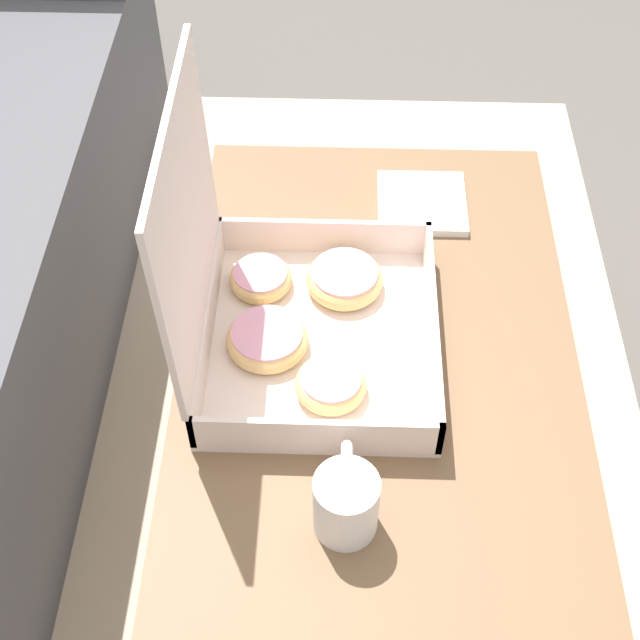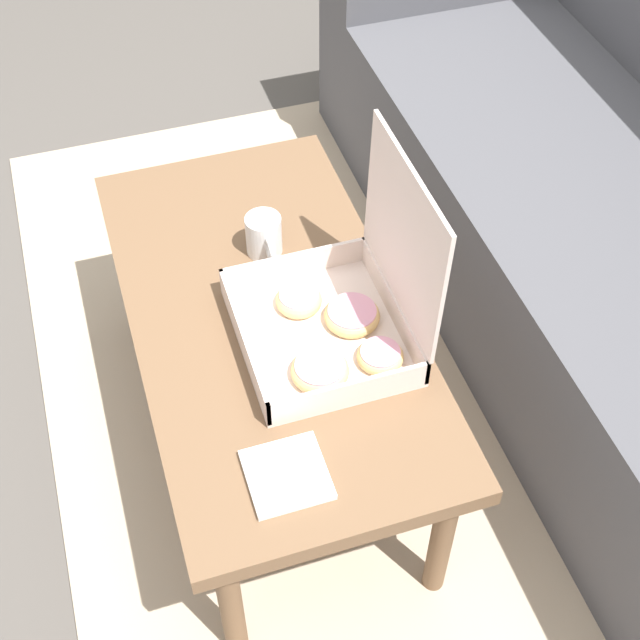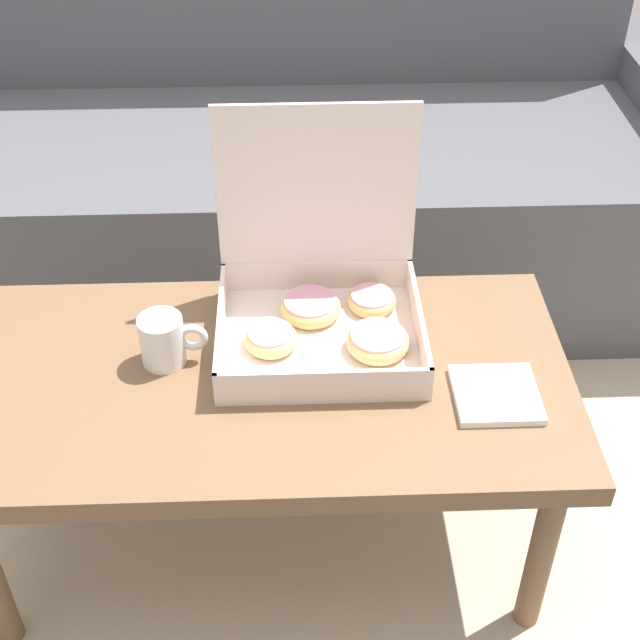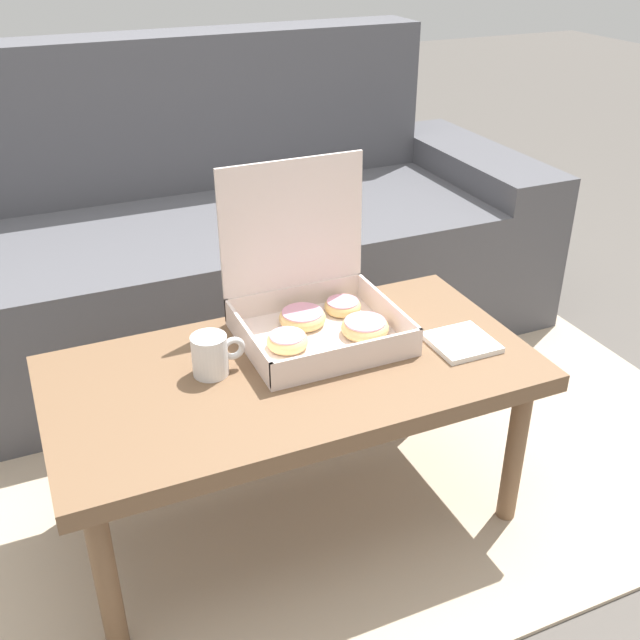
# 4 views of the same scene
# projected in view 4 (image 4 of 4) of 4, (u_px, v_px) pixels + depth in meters

# --- Properties ---
(ground_plane) EXTENTS (12.00, 12.00, 0.00)m
(ground_plane) POSITION_uv_depth(u_px,v_px,m) (276.00, 482.00, 1.90)
(ground_plane) COLOR #514C47
(area_rug) EXTENTS (2.45, 1.87, 0.01)m
(area_rug) POSITION_uv_depth(u_px,v_px,m) (239.00, 416.00, 2.14)
(area_rug) COLOR tan
(area_rug) RESTS_ON ground_plane
(couch) EXTENTS (2.33, 0.82, 0.94)m
(couch) POSITION_uv_depth(u_px,v_px,m) (184.00, 251.00, 2.40)
(couch) COLOR #4C4C51
(couch) RESTS_ON ground_plane
(coffee_table) EXTENTS (1.03, 0.53, 0.43)m
(coffee_table) POSITION_uv_depth(u_px,v_px,m) (293.00, 384.00, 1.61)
(coffee_table) COLOR brown
(coffee_table) RESTS_ON ground_plane
(pastry_box) EXTENTS (0.35, 0.32, 0.37)m
(pastry_box) POSITION_uv_depth(u_px,v_px,m) (317.00, 305.00, 1.69)
(pastry_box) COLOR silver
(pastry_box) RESTS_ON coffee_table
(coffee_mug) EXTENTS (0.11, 0.07, 0.09)m
(coffee_mug) POSITION_uv_depth(u_px,v_px,m) (211.00, 355.00, 1.54)
(coffee_mug) COLOR white
(coffee_mug) RESTS_ON coffee_table
(napkin_stack) EXTENTS (0.14, 0.14, 0.01)m
(napkin_stack) POSITION_uv_depth(u_px,v_px,m) (462.00, 342.00, 1.66)
(napkin_stack) COLOR white
(napkin_stack) RESTS_ON coffee_table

